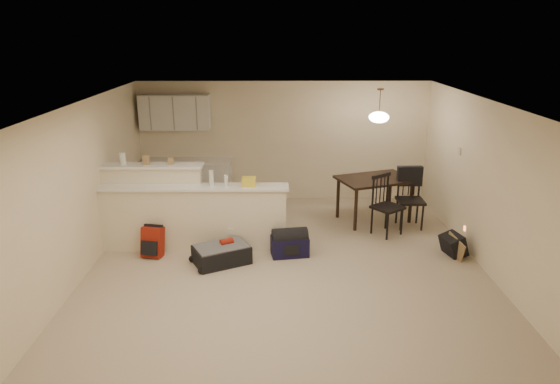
{
  "coord_description": "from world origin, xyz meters",
  "views": [
    {
      "loc": [
        -0.16,
        -6.76,
        3.47
      ],
      "look_at": [
        -0.1,
        0.7,
        1.05
      ],
      "focal_mm": 32.0,
      "sensor_mm": 36.0,
      "label": 1
    }
  ],
  "objects_px": {
    "dining_chair_far": "(411,199)",
    "navy_duffel": "(290,246)",
    "dining_table": "(375,183)",
    "suitcase": "(222,255)",
    "black_daypack": "(453,245)",
    "dining_chair_near": "(388,206)",
    "red_backpack": "(153,242)",
    "pendant_lamp": "(379,117)"
  },
  "relations": [
    {
      "from": "black_daypack",
      "to": "navy_duffel",
      "type": "bearing_deg",
      "value": 76.13
    },
    {
      "from": "dining_chair_near",
      "to": "red_backpack",
      "type": "relative_size",
      "value": 2.21
    },
    {
      "from": "black_daypack",
      "to": "red_backpack",
      "type": "bearing_deg",
      "value": 76.13
    },
    {
      "from": "black_daypack",
      "to": "dining_chair_near",
      "type": "bearing_deg",
      "value": 31.89
    },
    {
      "from": "dining_table",
      "to": "red_backpack",
      "type": "bearing_deg",
      "value": -177.35
    },
    {
      "from": "suitcase",
      "to": "black_daypack",
      "type": "distance_m",
      "value": 3.73
    },
    {
      "from": "dining_chair_near",
      "to": "dining_chair_far",
      "type": "xyz_separation_m",
      "value": [
        0.49,
        0.34,
        0.0
      ]
    },
    {
      "from": "pendant_lamp",
      "to": "dining_chair_far",
      "type": "xyz_separation_m",
      "value": [
        0.6,
        -0.36,
        -1.45
      ]
    },
    {
      "from": "pendant_lamp",
      "to": "black_daypack",
      "type": "relative_size",
      "value": 1.62
    },
    {
      "from": "pendant_lamp",
      "to": "suitcase",
      "type": "xyz_separation_m",
      "value": [
        -2.71,
        -1.84,
        -1.85
      ]
    },
    {
      "from": "suitcase",
      "to": "black_daypack",
      "type": "xyz_separation_m",
      "value": [
        3.72,
        0.26,
        0.03
      ]
    },
    {
      "from": "suitcase",
      "to": "red_backpack",
      "type": "relative_size",
      "value": 1.69
    },
    {
      "from": "dining_chair_far",
      "to": "red_backpack",
      "type": "distance_m",
      "value": 4.61
    },
    {
      "from": "dining_table",
      "to": "pendant_lamp",
      "type": "xyz_separation_m",
      "value": [
        -0.0,
        -0.0,
        1.25
      ]
    },
    {
      "from": "dining_chair_near",
      "to": "black_daypack",
      "type": "height_order",
      "value": "dining_chair_near"
    },
    {
      "from": "suitcase",
      "to": "pendant_lamp",
      "type": "bearing_deg",
      "value": 7.81
    },
    {
      "from": "red_backpack",
      "to": "black_daypack",
      "type": "bearing_deg",
      "value": 11.79
    },
    {
      "from": "pendant_lamp",
      "to": "red_backpack",
      "type": "height_order",
      "value": "pendant_lamp"
    },
    {
      "from": "dining_table",
      "to": "pendant_lamp",
      "type": "distance_m",
      "value": 1.25
    },
    {
      "from": "dining_chair_far",
      "to": "navy_duffel",
      "type": "height_order",
      "value": "dining_chair_far"
    },
    {
      "from": "pendant_lamp",
      "to": "dining_table",
      "type": "bearing_deg",
      "value": 45.0
    },
    {
      "from": "suitcase",
      "to": "black_daypack",
      "type": "height_order",
      "value": "black_daypack"
    },
    {
      "from": "red_backpack",
      "to": "pendant_lamp",
      "type": "bearing_deg",
      "value": 34.16
    },
    {
      "from": "black_daypack",
      "to": "pendant_lamp",
      "type": "bearing_deg",
      "value": 18.58
    },
    {
      "from": "pendant_lamp",
      "to": "navy_duffel",
      "type": "xyz_separation_m",
      "value": [
        -1.64,
        -1.58,
        -1.83
      ]
    },
    {
      "from": "navy_duffel",
      "to": "black_daypack",
      "type": "distance_m",
      "value": 2.65
    },
    {
      "from": "suitcase",
      "to": "red_backpack",
      "type": "height_order",
      "value": "red_backpack"
    },
    {
      "from": "suitcase",
      "to": "red_backpack",
      "type": "xyz_separation_m",
      "value": [
        -1.13,
        0.26,
        0.1
      ]
    },
    {
      "from": "suitcase",
      "to": "navy_duffel",
      "type": "bearing_deg",
      "value": -12.64
    },
    {
      "from": "pendant_lamp",
      "to": "dining_chair_far",
      "type": "height_order",
      "value": "pendant_lamp"
    },
    {
      "from": "dining_chair_far",
      "to": "black_daypack",
      "type": "xyz_separation_m",
      "value": [
        0.41,
        -1.22,
        -0.37
      ]
    },
    {
      "from": "dining_table",
      "to": "dining_chair_far",
      "type": "height_order",
      "value": "dining_chair_far"
    },
    {
      "from": "dining_table",
      "to": "suitcase",
      "type": "relative_size",
      "value": 1.89
    },
    {
      "from": "red_backpack",
      "to": "dining_chair_far",
      "type": "bearing_deg",
      "value": 27.12
    },
    {
      "from": "dining_table",
      "to": "black_daypack",
      "type": "distance_m",
      "value": 1.96
    },
    {
      "from": "dining_chair_near",
      "to": "suitcase",
      "type": "xyz_separation_m",
      "value": [
        -2.82,
        -1.14,
        -0.4
      ]
    },
    {
      "from": "dining_chair_far",
      "to": "navy_duffel",
      "type": "distance_m",
      "value": 2.57
    },
    {
      "from": "pendant_lamp",
      "to": "red_backpack",
      "type": "distance_m",
      "value": 4.51
    },
    {
      "from": "suitcase",
      "to": "red_backpack",
      "type": "bearing_deg",
      "value": 140.55
    },
    {
      "from": "dining_table",
      "to": "dining_chair_near",
      "type": "xyz_separation_m",
      "value": [
        0.11,
        -0.71,
        -0.2
      ]
    },
    {
      "from": "dining_table",
      "to": "dining_chair_far",
      "type": "xyz_separation_m",
      "value": [
        0.6,
        -0.36,
        -0.19
      ]
    },
    {
      "from": "red_backpack",
      "to": "black_daypack",
      "type": "height_order",
      "value": "red_backpack"
    }
  ]
}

